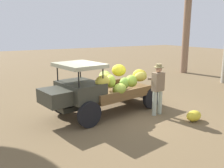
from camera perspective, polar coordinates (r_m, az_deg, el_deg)
ground_plane at (r=8.65m, az=2.07°, el=-6.54°), size 60.00×60.00×0.00m
truck at (r=8.19m, az=-2.79°, el=-1.06°), size 4.62×2.34×1.84m
farmer at (r=8.19m, az=10.93°, el=-0.52°), size 0.52×0.47×1.77m
wooden_crate at (r=10.75m, az=6.34°, el=-1.49°), size 0.52×0.57×0.46m
loose_banana_bunch at (r=8.14m, az=19.04°, el=-7.24°), size 0.64×0.47×0.34m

